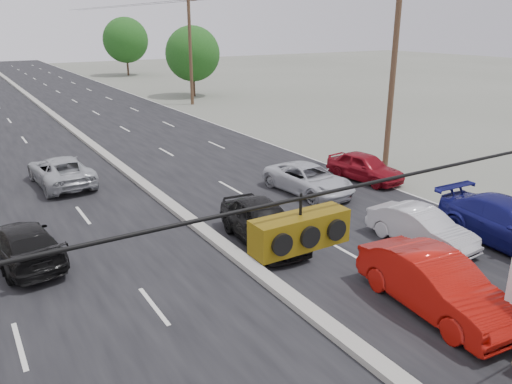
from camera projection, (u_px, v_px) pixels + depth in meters
road_surface at (84, 140)px, 33.14m from camera, size 20.00×160.00×0.02m
center_median at (84, 138)px, 33.11m from camera, size 0.50×160.00×0.20m
utility_pole_right_b at (393, 70)px, 25.60m from camera, size 1.60×0.30×10.00m
utility_pole_right_c at (190, 49)px, 45.75m from camera, size 1.60×0.30×10.00m
tree_right_mid at (193, 54)px, 51.26m from camera, size 5.60×5.60×7.14m
tree_right_far at (126, 40)px, 71.71m from camera, size 6.40×6.40×8.16m
red_sedan at (436, 285)px, 13.31m from camera, size 2.10×4.89×1.57m
queue_car_a at (263, 223)px, 17.43m from camera, size 2.31×4.69×1.54m
queue_car_b at (421, 228)px, 17.30m from camera, size 1.62×4.02×1.30m
queue_car_c at (309, 180)px, 22.63m from camera, size 2.52×4.79×1.29m
queue_car_d at (512, 225)px, 17.18m from camera, size 2.47×5.53×1.58m
queue_car_e at (365, 167)px, 24.44m from camera, size 2.10×4.18×1.37m
oncoming_near at (23, 244)px, 16.03m from camera, size 2.33×4.66×1.30m
oncoming_far at (61, 171)px, 23.75m from camera, size 2.55×5.08×1.38m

